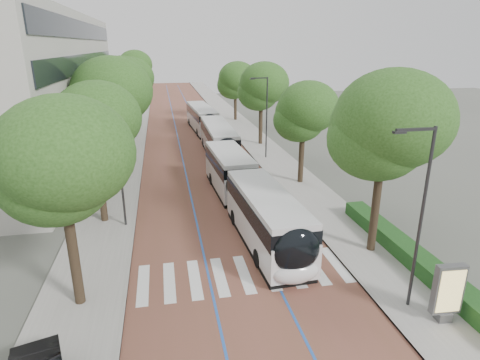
% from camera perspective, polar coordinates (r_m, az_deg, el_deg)
% --- Properties ---
extents(ground, '(160.00, 160.00, 0.00)m').
position_cam_1_polar(ground, '(20.04, 0.60, -14.78)').
color(ground, '#51544C').
rests_on(ground, ground).
extents(road, '(11.00, 140.00, 0.02)m').
position_cam_1_polar(road, '(57.53, -7.54, 7.48)').
color(road, brown).
rests_on(road, ground).
extents(sidewalk_left, '(4.00, 140.00, 0.12)m').
position_cam_1_polar(sidewalk_left, '(57.57, -15.07, 7.05)').
color(sidewalk_left, gray).
rests_on(sidewalk_left, ground).
extents(sidewalk_right, '(4.00, 140.00, 0.12)m').
position_cam_1_polar(sidewalk_right, '(58.45, -0.13, 7.86)').
color(sidewalk_right, gray).
rests_on(sidewalk_right, ground).
extents(kerb_left, '(0.20, 140.00, 0.14)m').
position_cam_1_polar(kerb_left, '(57.46, -13.17, 7.19)').
color(kerb_left, gray).
rests_on(kerb_left, ground).
extents(kerb_right, '(0.20, 140.00, 0.14)m').
position_cam_1_polar(kerb_right, '(58.13, -1.98, 7.79)').
color(kerb_right, gray).
rests_on(kerb_right, ground).
extents(zebra_crossing, '(10.55, 3.60, 0.01)m').
position_cam_1_polar(zebra_crossing, '(20.88, 0.58, -13.18)').
color(zebra_crossing, silver).
rests_on(zebra_crossing, ground).
extents(lane_line_left, '(0.12, 126.00, 0.01)m').
position_cam_1_polar(lane_line_left, '(57.46, -9.15, 7.40)').
color(lane_line_left, '#2151A9').
rests_on(lane_line_left, road).
extents(lane_line_right, '(0.12, 126.00, 0.01)m').
position_cam_1_polar(lane_line_right, '(57.65, -5.95, 7.57)').
color(lane_line_right, '#2151A9').
rests_on(lane_line_right, road).
extents(hedge, '(1.20, 14.00, 0.80)m').
position_cam_1_polar(hedge, '(23.14, 23.64, -10.10)').
color(hedge, '#153D15').
rests_on(hedge, sidewalk_right).
extents(streetlight_near, '(1.82, 0.20, 8.00)m').
position_cam_1_polar(streetlight_near, '(17.83, 24.13, -3.48)').
color(streetlight_near, '#2A2B2D').
rests_on(streetlight_near, sidewalk_right).
extents(streetlight_far, '(1.82, 0.20, 8.00)m').
position_cam_1_polar(streetlight_far, '(40.14, 3.58, 9.73)').
color(streetlight_far, '#2A2B2D').
rests_on(streetlight_far, sidewalk_right).
extents(lamp_post_left, '(0.14, 0.14, 8.00)m').
position_cam_1_polar(lamp_post_left, '(25.47, -16.72, 2.10)').
color(lamp_post_left, '#2A2B2D').
rests_on(lamp_post_left, sidewalk_left).
extents(trees_left, '(6.46, 60.50, 9.69)m').
position_cam_1_polar(trees_left, '(42.87, -16.89, 12.12)').
color(trees_left, black).
rests_on(trees_left, ground).
extents(trees_right, '(5.96, 47.83, 9.45)m').
position_cam_1_polar(trees_right, '(40.12, 5.19, 11.77)').
color(trees_right, black).
rests_on(trees_right, ground).
extents(lead_bus, '(3.50, 18.50, 3.20)m').
position_cam_1_polar(lead_bus, '(26.40, 1.22, -2.22)').
color(lead_bus, black).
rests_on(lead_bus, ground).
extents(bus_queued_0, '(2.58, 12.40, 3.20)m').
position_cam_1_polar(bus_queued_0, '(41.64, -3.01, 5.59)').
color(bus_queued_0, silver).
rests_on(bus_queued_0, ground).
extents(bus_queued_1, '(3.26, 12.53, 3.20)m').
position_cam_1_polar(bus_queued_1, '(54.44, -5.37, 8.65)').
color(bus_queued_1, silver).
rests_on(bus_queued_1, ground).
extents(ad_panel, '(1.27, 0.51, 2.60)m').
position_cam_1_polar(ad_panel, '(18.98, 27.44, -13.95)').
color(ad_panel, '#59595B').
rests_on(ad_panel, sidewalk_right).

